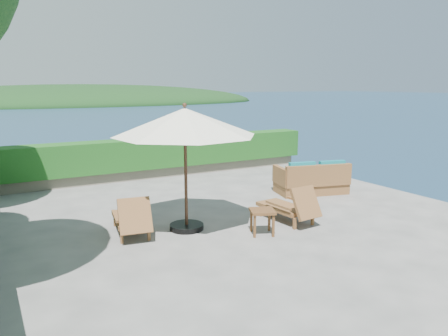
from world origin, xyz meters
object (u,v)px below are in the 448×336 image
lounge_left (132,218)px  wicker_loveseat (312,180)px  lounge_right (290,206)px  side_table (262,214)px  patio_umbrella (185,123)px

lounge_left → wicker_loveseat: bearing=18.4°
lounge_right → side_table: lounge_right is taller
lounge_left → wicker_loveseat: (5.80, 0.95, 0.01)m
patio_umbrella → wicker_loveseat: patio_umbrella is taller
patio_umbrella → wicker_loveseat: 5.16m
patio_umbrella → lounge_right: size_ratio=2.31×
patio_umbrella → side_table: 2.56m
patio_umbrella → lounge_right: 3.15m
patio_umbrella → lounge_left: patio_umbrella is taller
lounge_right → wicker_loveseat: size_ratio=0.73×
side_table → patio_umbrella: bearing=139.7°
patio_umbrella → lounge_right: bearing=-17.0°
lounge_left → lounge_right: size_ratio=1.02×
side_table → wicker_loveseat: size_ratio=0.30×
lounge_right → lounge_left: bearing=160.3°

